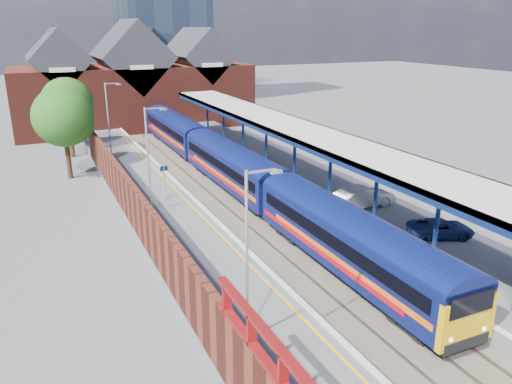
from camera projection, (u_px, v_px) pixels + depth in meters
ground at (204, 181)px, 43.48m from camera, size 240.00×240.00×0.00m
ballast_bed at (252, 219)px, 34.86m from camera, size 6.00×76.00×0.06m
rails at (252, 218)px, 34.83m from camera, size 4.51×76.00×0.14m
left_platform at (175, 226)px, 32.52m from camera, size 5.00×76.00×1.00m
right_platform at (325, 201)px, 37.09m from camera, size 6.00×76.00×1.00m
coping_left at (209, 213)px, 33.29m from camera, size 0.30×76.00×0.05m
coping_right at (291, 200)px, 35.79m from camera, size 0.30×76.00×0.05m
yellow_line at (200, 214)px, 33.06m from camera, size 0.14×76.00×0.01m
train at (201, 144)px, 47.87m from camera, size 2.87×65.90×3.45m
canopy at (308, 134)px, 37.07m from camera, size 4.50×52.00×4.48m
lamp_post_b at (250, 247)px, 18.70m from camera, size 1.48×0.18×7.00m
lamp_post_c at (150, 153)px, 32.48m from camera, size 1.48×0.18×7.00m
lamp_post_d at (109, 116)px, 46.27m from camera, size 1.48×0.18×7.00m
platform_sign at (164, 177)px, 35.47m from camera, size 0.55×0.08×2.50m
brick_wall at (158, 242)px, 25.30m from camera, size 0.35×50.00×3.86m
station_building at (133, 85)px, 65.88m from camera, size 30.00×12.12×13.78m
tree_near at (65, 118)px, 42.77m from camera, size 5.20×5.20×8.10m
tree_far at (69, 105)px, 50.06m from camera, size 5.20×5.20×8.10m
parked_car_silver at (363, 197)px, 34.27m from camera, size 4.44×1.55×1.46m
parked_car_blue at (441, 228)px, 29.45m from camera, size 4.23×3.12×1.07m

